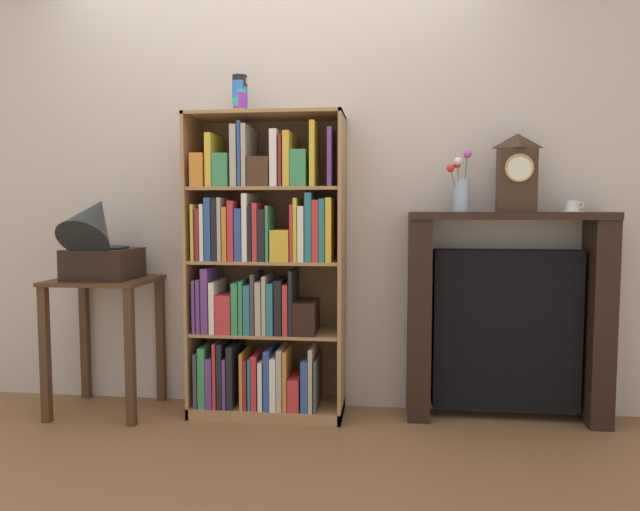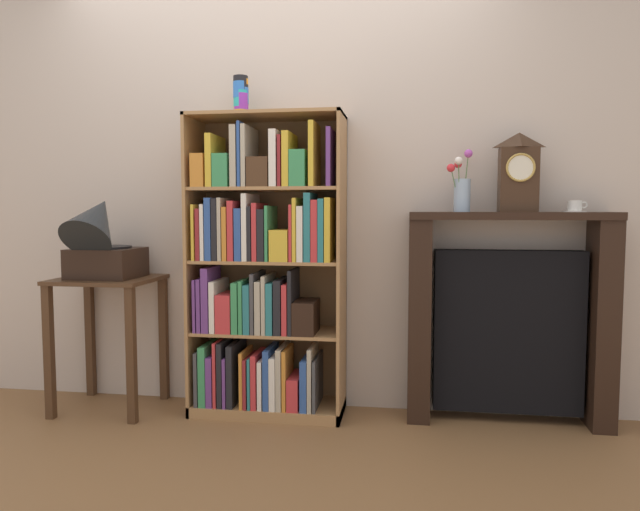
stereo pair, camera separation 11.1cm
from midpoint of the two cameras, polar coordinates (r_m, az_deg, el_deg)
The scene contains 10 objects.
ground_plane at distance 3.34m, azimuth -4.47°, elevation -15.72°, with size 7.86×6.40×0.02m, color brown.
wall_back at distance 3.40m, azimuth -0.23°, elevation 7.16°, with size 4.86×0.08×2.60m, color beige.
bookshelf at distance 3.24m, azimuth -4.64°, elevation -2.23°, with size 0.85×0.34×1.66m.
cup_stack at distance 3.35m, azimuth -6.76°, elevation 15.22°, with size 0.08×0.08×0.22m.
side_table_left at distance 3.53m, azimuth -19.13°, elevation -5.28°, with size 0.54×0.48×0.76m.
gramophone at distance 3.44m, azimuth -19.76°, elevation 1.47°, with size 0.36×0.48×0.54m.
fireplace_mantel at distance 3.31m, azimuth 18.80°, elevation -5.97°, with size 1.06×0.26×1.13m.
mantel_clock at distance 3.25m, azimuth 19.75°, elevation 7.66°, with size 0.19×0.12×0.41m.
flower_vase at distance 3.20m, azimuth 14.64°, elevation 6.36°, with size 0.14×0.16×0.33m.
teacup_with_saucer at distance 3.31m, azimuth 24.53°, elevation 4.33°, with size 0.12×0.12×0.06m.
Camera 2 is at (0.77, -3.04, 1.14)m, focal length 32.77 mm.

